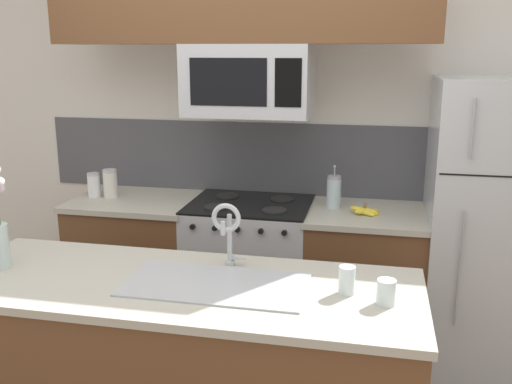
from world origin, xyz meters
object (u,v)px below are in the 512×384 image
(drinking_glass, at_px, (347,280))
(storage_jar_medium, at_px, (110,183))
(french_press, at_px, (334,192))
(sink_faucet, at_px, (227,226))
(microwave, at_px, (249,80))
(banana_bunch, at_px, (365,211))
(stove_range, at_px, (250,272))
(storage_jar_tall, at_px, (94,185))
(refrigerator, at_px, (496,227))
(spare_glass, at_px, (386,292))

(drinking_glass, bearing_deg, storage_jar_medium, 142.94)
(french_press, height_order, sink_faucet, sink_faucet)
(microwave, xyz_separation_m, banana_bunch, (0.71, -0.04, -0.75))
(storage_jar_medium, height_order, drinking_glass, storage_jar_medium)
(storage_jar_medium, bearing_deg, banana_bunch, -2.18)
(storage_jar_medium, bearing_deg, stove_range, -0.09)
(stove_range, height_order, storage_jar_tall, storage_jar_tall)
(storage_jar_medium, bearing_deg, drinking_glass, -37.06)
(drinking_glass, bearing_deg, microwave, 119.29)
(stove_range, relative_size, french_press, 3.48)
(banana_bunch, height_order, french_press, french_press)
(french_press, bearing_deg, refrigerator, -2.42)
(microwave, xyz_separation_m, drinking_glass, (0.67, -1.20, -0.72))
(stove_range, height_order, french_press, french_press)
(sink_faucet, distance_m, drinking_glass, 0.58)
(stove_range, relative_size, spare_glass, 9.22)
(banana_bunch, distance_m, sink_faucet, 1.16)
(refrigerator, distance_m, french_press, 0.96)
(banana_bunch, bearing_deg, sink_faucet, -120.19)
(sink_faucet, relative_size, spare_glass, 3.04)
(refrigerator, distance_m, banana_bunch, 0.76)
(banana_bunch, distance_m, french_press, 0.24)
(microwave, distance_m, storage_jar_tall, 1.26)
(french_press, xyz_separation_m, sink_faucet, (-0.38, -1.12, 0.10))
(refrigerator, relative_size, sink_faucet, 5.60)
(drinking_glass, bearing_deg, stove_range, 118.87)
(banana_bunch, height_order, sink_faucet, sink_faucet)
(stove_range, xyz_separation_m, microwave, (0.00, -0.02, 1.22))
(french_press, distance_m, sink_faucet, 1.18)
(stove_range, xyz_separation_m, spare_glass, (0.83, -1.29, 0.50))
(stove_range, relative_size, microwave, 1.25)
(sink_faucet, bearing_deg, spare_glass, -18.59)
(storage_jar_medium, xyz_separation_m, spare_glass, (1.77, -1.29, -0.04))
(storage_jar_tall, distance_m, sink_faucet, 1.59)
(microwave, height_order, sink_faucet, microwave)
(banana_bunch, bearing_deg, stove_range, 175.08)
(stove_range, height_order, refrigerator, refrigerator)
(drinking_glass, bearing_deg, banana_bunch, 87.97)
(banana_bunch, relative_size, spare_glass, 1.88)
(refrigerator, height_order, spare_glass, refrigerator)
(microwave, bearing_deg, stove_range, 90.16)
(refrigerator, bearing_deg, banana_bunch, -173.82)
(storage_jar_medium, distance_m, banana_bunch, 1.66)
(microwave, relative_size, drinking_glass, 6.42)
(storage_jar_tall, distance_m, banana_bunch, 1.77)
(storage_jar_medium, relative_size, banana_bunch, 0.99)
(french_press, bearing_deg, microwave, -171.12)
(drinking_glass, distance_m, spare_glass, 0.17)
(french_press, xyz_separation_m, spare_glass, (0.31, -1.35, -0.05))
(spare_glass, bearing_deg, refrigerator, 63.96)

